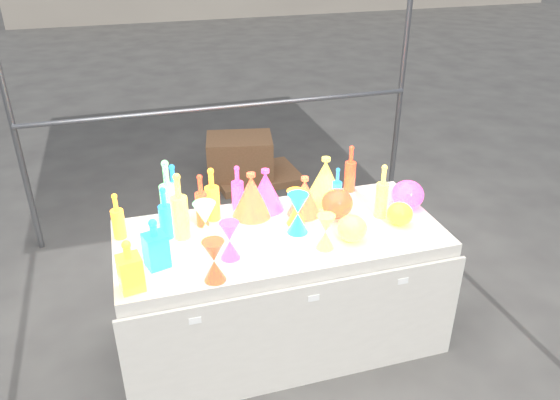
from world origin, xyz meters
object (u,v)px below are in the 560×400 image
object	(u,v)px
display_table	(280,287)
bottle_0	(117,216)
hourglass_0	(214,261)
globe_0	(400,215)
lampshade_0	(304,196)
decanter_0	(129,265)
cardboard_box_closed	(240,159)

from	to	relation	value
display_table	bottle_0	distance (m)	1.01
display_table	hourglass_0	size ratio (longest dim) A/B	8.50
globe_0	lampshade_0	distance (m)	0.55
bottle_0	decanter_0	bearing A→B (deg)	-85.52
cardboard_box_closed	decanter_0	distance (m)	2.80
cardboard_box_closed	bottle_0	xyz separation A→B (m)	(-1.11, -2.02, 0.66)
decanter_0	globe_0	world-z (taller)	decanter_0
cardboard_box_closed	hourglass_0	world-z (taller)	hourglass_0
display_table	bottle_0	bearing A→B (deg)	166.57
hourglass_0	lampshade_0	world-z (taller)	lampshade_0
cardboard_box_closed	decanter_0	world-z (taller)	decanter_0
display_table	cardboard_box_closed	size ratio (longest dim) A/B	3.01
hourglass_0	decanter_0	bearing A→B (deg)	173.69
display_table	lampshade_0	xyz separation A→B (m)	(0.19, 0.17, 0.49)
hourglass_0	lampshade_0	xyz separation A→B (m)	(0.62, 0.49, 0.01)
bottle_0	decanter_0	distance (m)	0.49
cardboard_box_closed	decanter_0	bearing A→B (deg)	-101.89
globe_0	cardboard_box_closed	bearing A→B (deg)	100.13
cardboard_box_closed	hourglass_0	bearing A→B (deg)	-93.79
cardboard_box_closed	lampshade_0	distance (m)	2.15
display_table	hourglass_0	bearing A→B (deg)	-142.62
globe_0	bottle_0	bearing A→B (deg)	168.76
bottle_0	lampshade_0	distance (m)	1.05
lampshade_0	bottle_0	bearing A→B (deg)	175.11
globe_0	hourglass_0	bearing A→B (deg)	-168.38
display_table	hourglass_0	xyz separation A→B (m)	(-0.43, -0.33, 0.48)
hourglass_0	globe_0	distance (m)	1.12
display_table	hourglass_0	world-z (taller)	hourglass_0
display_table	decanter_0	distance (m)	1.00
decanter_0	lampshade_0	xyz separation A→B (m)	(1.01, 0.45, -0.01)
bottle_0	decanter_0	world-z (taller)	bottle_0
cardboard_box_closed	decanter_0	xyz separation A→B (m)	(-1.07, -2.50, 0.66)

